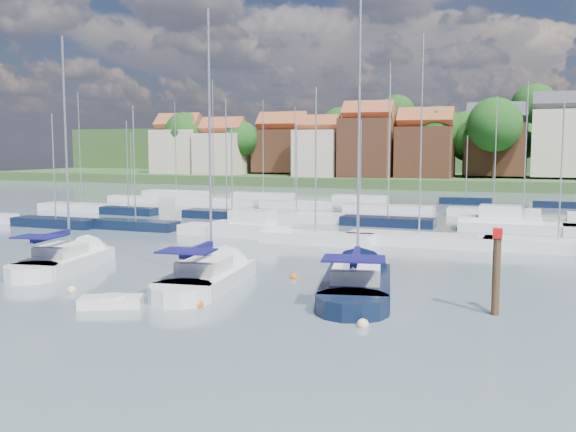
% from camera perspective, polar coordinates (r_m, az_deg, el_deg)
% --- Properties ---
extents(ground, '(260.00, 260.00, 0.00)m').
position_cam_1_polar(ground, '(70.15, 7.62, 0.04)').
color(ground, '#44555C').
rests_on(ground, ground).
extents(sailboat_left, '(4.76, 11.55, 15.26)m').
position_cam_1_polar(sailboat_left, '(42.81, -18.24, -3.65)').
color(sailboat_left, silver).
rests_on(sailboat_left, ground).
extents(sailboat_centre, '(4.63, 12.02, 15.91)m').
position_cam_1_polar(sailboat_centre, '(36.13, -6.30, -5.16)').
color(sailboat_centre, silver).
rests_on(sailboat_centre, ground).
extents(sailboat_navy, '(5.99, 13.07, 17.46)m').
position_cam_1_polar(sailboat_navy, '(34.51, 6.26, -5.70)').
color(sailboat_navy, black).
rests_on(sailboat_navy, ground).
extents(tender, '(3.16, 2.45, 0.62)m').
position_cam_1_polar(tender, '(31.22, -15.47, -7.37)').
color(tender, silver).
rests_on(tender, ground).
extents(timber_piling, '(0.40, 0.40, 6.13)m').
position_cam_1_polar(timber_piling, '(30.02, 17.97, -6.70)').
color(timber_piling, '#4C331E').
rests_on(timber_piling, ground).
extents(buoy_c, '(0.49, 0.49, 0.49)m').
position_cam_1_polar(buoy_c, '(34.91, -18.66, -6.44)').
color(buoy_c, beige).
rests_on(buoy_c, ground).
extents(buoy_d, '(0.53, 0.53, 0.53)m').
position_cam_1_polar(buoy_d, '(30.47, -8.01, -8.00)').
color(buoy_d, '#D85914').
rests_on(buoy_d, ground).
extents(buoy_e, '(0.43, 0.43, 0.43)m').
position_cam_1_polar(buoy_e, '(36.47, 0.52, -5.58)').
color(buoy_e, '#D85914').
rests_on(buoy_e, ground).
extents(buoy_f, '(0.51, 0.51, 0.51)m').
position_cam_1_polar(buoy_f, '(27.11, 6.67, -9.77)').
color(buoy_f, beige).
rests_on(buoy_f, ground).
extents(marina_field, '(79.62, 41.41, 15.93)m').
position_cam_1_polar(marina_field, '(64.98, 8.24, -0.07)').
color(marina_field, silver).
rests_on(marina_field, ground).
extents(far_shore_town, '(212.46, 90.00, 22.27)m').
position_cam_1_polar(far_shore_town, '(161.11, 16.30, 4.93)').
color(far_shore_town, '#364F27').
rests_on(far_shore_town, ground).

